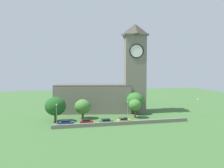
% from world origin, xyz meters
% --- Properties ---
extents(ground_plane, '(200.00, 200.00, 0.00)m').
position_xyz_m(ground_plane, '(0.00, 15.00, 0.00)').
color(ground_plane, '#3D6633').
extents(church, '(38.72, 16.88, 36.16)m').
position_xyz_m(church, '(0.54, 18.51, 10.95)').
color(church, slate).
rests_on(church, ground).
extents(quay_barrier, '(45.14, 0.70, 1.20)m').
position_xyz_m(quay_barrier, '(0.00, -3.64, 0.60)').
color(quay_barrier, gray).
rests_on(quay_barrier, ground).
extents(car_blue, '(4.90, 2.44, 1.69)m').
position_xyz_m(car_blue, '(-17.99, 0.15, 0.86)').
color(car_blue, '#233D9E').
rests_on(car_blue, ground).
extents(car_red, '(4.38, 2.29, 1.69)m').
position_xyz_m(car_red, '(-11.56, 0.05, 0.85)').
color(car_red, red).
rests_on(car_red, ground).
extents(car_green, '(4.71, 2.48, 1.77)m').
position_xyz_m(car_green, '(-5.22, -1.38, 0.90)').
color(car_green, '#1E6B38').
rests_on(car_green, ground).
extents(car_yellow, '(4.47, 2.41, 1.86)m').
position_xyz_m(car_yellow, '(0.72, -1.37, 0.94)').
color(car_yellow, gold).
rests_on(car_yellow, ground).
extents(streetlamp_west_end, '(0.44, 0.44, 6.75)m').
position_xyz_m(streetlamp_west_end, '(-20.98, 1.75, 4.53)').
color(streetlamp_west_end, '#9EA0A5').
rests_on(streetlamp_west_end, ground).
extents(streetlamp_west_mid, '(0.44, 0.44, 6.84)m').
position_xyz_m(streetlamp_west_mid, '(2.91, 1.44, 4.58)').
color(streetlamp_west_mid, '#9EA0A5').
rests_on(streetlamp_west_mid, ground).
extents(streetlamp_central, '(0.44, 0.44, 6.93)m').
position_xyz_m(streetlamp_central, '(29.74, 0.94, 4.64)').
color(streetlamp_central, '#9EA0A5').
rests_on(streetlamp_central, ground).
extents(tree_riverside_west, '(6.85, 6.85, 8.69)m').
position_xyz_m(tree_riverside_west, '(9.07, 11.77, 5.57)').
color(tree_riverside_west, brown).
rests_on(tree_riverside_west, ground).
extents(tree_churchyard, '(5.81, 5.81, 7.05)m').
position_xyz_m(tree_churchyard, '(-11.89, 8.38, 4.40)').
color(tree_churchyard, brown).
rests_on(tree_churchyard, ground).
extents(tree_riverside_east, '(4.66, 4.66, 6.88)m').
position_xyz_m(tree_riverside_east, '(6.90, 5.44, 4.73)').
color(tree_riverside_east, brown).
rests_on(tree_riverside_east, ground).
extents(tree_by_tower, '(7.05, 7.05, 8.55)m').
position_xyz_m(tree_by_tower, '(-21.35, 5.72, 5.34)').
color(tree_by_tower, brown).
rests_on(tree_by_tower, ground).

